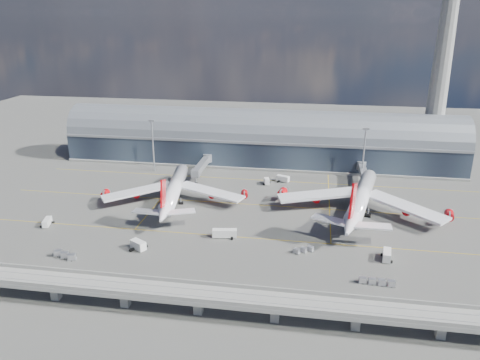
% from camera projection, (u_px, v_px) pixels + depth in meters
% --- Properties ---
extents(ground, '(500.00, 500.00, 0.00)m').
position_uv_depth(ground, '(235.00, 224.00, 173.31)').
color(ground, '#474744').
rests_on(ground, ground).
extents(taxi_lines, '(200.00, 80.12, 0.01)m').
position_uv_depth(taxi_lines, '(244.00, 202.00, 193.84)').
color(taxi_lines, gold).
rests_on(taxi_lines, ground).
extents(terminal, '(200.00, 30.00, 28.00)m').
position_uv_depth(terminal, '(260.00, 141.00, 241.92)').
color(terminal, '#1E2532').
rests_on(terminal, ground).
extents(control_tower, '(19.00, 19.00, 103.00)m').
position_uv_depth(control_tower, '(442.00, 63.00, 220.05)').
color(control_tower, gray).
rests_on(control_tower, ground).
extents(guideway, '(220.00, 8.50, 7.20)m').
position_uv_depth(guideway, '(198.00, 296.00, 120.43)').
color(guideway, gray).
rests_on(guideway, ground).
extents(floodlight_mast_left, '(3.00, 0.70, 25.70)m').
position_uv_depth(floodlight_mast_left, '(153.00, 144.00, 227.40)').
color(floodlight_mast_left, gray).
rests_on(floodlight_mast_left, ground).
extents(floodlight_mast_right, '(3.00, 0.70, 25.70)m').
position_uv_depth(floodlight_mast_right, '(364.00, 154.00, 212.19)').
color(floodlight_mast_right, gray).
rests_on(floodlight_mast_right, ground).
extents(airliner_left, '(60.69, 63.86, 19.48)m').
position_uv_depth(airliner_left, '(174.00, 190.00, 191.22)').
color(airliner_left, white).
rests_on(airliner_left, ground).
extents(airliner_right, '(67.06, 70.19, 22.41)m').
position_uv_depth(airliner_right, '(361.00, 199.00, 181.15)').
color(airliner_right, white).
rests_on(airliner_right, ground).
extents(jet_bridge_left, '(4.40, 28.00, 7.25)m').
position_uv_depth(jet_bridge_left, '(202.00, 165.00, 224.71)').
color(jet_bridge_left, gray).
rests_on(jet_bridge_left, ground).
extents(jet_bridge_right, '(4.40, 32.00, 7.25)m').
position_uv_depth(jet_bridge_right, '(364.00, 174.00, 211.43)').
color(jet_bridge_right, gray).
rests_on(jet_bridge_right, ground).
extents(service_truck_0, '(3.56, 6.46, 2.55)m').
position_uv_depth(service_truck_0, '(47.00, 222.00, 172.09)').
color(service_truck_0, silver).
rests_on(service_truck_0, ground).
extents(service_truck_1, '(6.06, 5.02, 3.21)m').
position_uv_depth(service_truck_1, '(138.00, 245.00, 154.36)').
color(service_truck_1, silver).
rests_on(service_truck_1, ground).
extents(service_truck_2, '(8.74, 3.72, 3.07)m').
position_uv_depth(service_truck_2, '(225.00, 233.00, 162.70)').
color(service_truck_2, silver).
rests_on(service_truck_2, ground).
extents(service_truck_3, '(3.25, 6.49, 3.00)m').
position_uv_depth(service_truck_3, '(387.00, 255.00, 148.15)').
color(service_truck_3, silver).
rests_on(service_truck_3, ground).
extents(service_truck_4, '(3.08, 4.92, 2.64)m').
position_uv_depth(service_truck_4, '(267.00, 181.00, 213.60)').
color(service_truck_4, silver).
rests_on(service_truck_4, ground).
extents(service_truck_5, '(6.39, 4.35, 2.89)m').
position_uv_depth(service_truck_5, '(283.00, 179.00, 216.63)').
color(service_truck_5, silver).
rests_on(service_truck_5, ground).
extents(cargo_train_0, '(8.82, 4.27, 1.94)m').
position_uv_depth(cargo_train_0, '(65.00, 255.00, 149.30)').
color(cargo_train_0, gray).
rests_on(cargo_train_0, ground).
extents(cargo_train_1, '(10.57, 2.33, 1.75)m').
position_uv_depth(cargo_train_1, '(377.00, 282.00, 134.70)').
color(cargo_train_1, gray).
rests_on(cargo_train_1, ground).
extents(cargo_train_2, '(7.10, 4.77, 1.62)m').
position_uv_depth(cargo_train_2, '(304.00, 250.00, 152.95)').
color(cargo_train_2, gray).
rests_on(cargo_train_2, ground).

